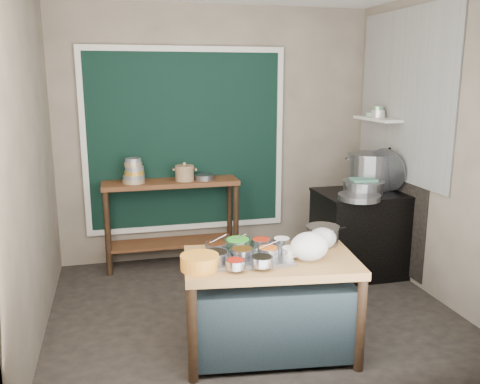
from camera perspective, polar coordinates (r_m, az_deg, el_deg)
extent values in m
cube|color=#2F2924|center=(4.71, 1.19, -13.00)|extent=(3.50, 3.00, 0.02)
cube|color=gray|center=(5.75, -2.70, 6.40)|extent=(3.50, 0.02, 2.80)
cube|color=gray|center=(4.19, -22.67, 3.03)|extent=(0.02, 3.00, 2.80)
cube|color=gray|center=(5.04, 21.04, 4.66)|extent=(0.02, 3.00, 2.80)
cube|color=black|center=(5.65, -6.11, 5.73)|extent=(2.10, 0.02, 1.90)
cube|color=#B2B2AA|center=(5.45, 17.88, 10.21)|extent=(0.02, 1.70, 1.70)
cube|color=black|center=(5.69, 16.61, -1.35)|extent=(0.01, 1.30, 1.30)
cube|color=beige|center=(5.67, 15.20, 7.92)|extent=(0.22, 0.70, 0.03)
cube|color=olive|center=(3.88, 3.39, -12.63)|extent=(1.33, 0.87, 0.75)
cube|color=brown|center=(5.62, -7.65, -3.47)|extent=(1.45, 0.40, 0.95)
cube|color=black|center=(5.50, 13.43, -4.64)|extent=(0.90, 0.68, 0.85)
cube|color=black|center=(5.38, 13.67, -0.16)|extent=(0.92, 0.69, 0.03)
cube|color=gray|center=(3.71, 1.15, -7.36)|extent=(0.61, 0.45, 0.03)
cylinder|color=gray|center=(3.69, 3.18, -6.73)|extent=(0.16, 0.16, 0.07)
cylinder|color=gray|center=(3.82, -0.24, -5.91)|extent=(0.20, 0.20, 0.08)
cylinder|color=gray|center=(3.87, 2.41, -5.77)|extent=(0.16, 0.16, 0.07)
cylinder|color=gray|center=(3.65, 0.23, -6.89)|extent=(0.17, 0.17, 0.07)
cylinder|color=silver|center=(3.72, 5.63, -6.65)|extent=(0.13, 0.13, 0.06)
cylinder|color=gray|center=(3.59, -2.66, -7.24)|extent=(0.18, 0.18, 0.07)
cylinder|color=gray|center=(3.91, 4.70, -5.64)|extent=(0.14, 0.14, 0.06)
cylinder|color=gray|center=(3.46, -0.51, -8.08)|extent=(0.14, 0.14, 0.06)
cylinder|color=gray|center=(3.77, -2.70, -6.25)|extent=(0.17, 0.17, 0.07)
cylinder|color=gray|center=(3.51, 2.46, -7.75)|extent=(0.16, 0.16, 0.07)
cylinder|color=orange|center=(3.52, -4.55, -7.86)|extent=(0.28, 0.28, 0.10)
ellipsoid|color=white|center=(3.69, 7.80, -6.07)|extent=(0.32, 0.28, 0.21)
ellipsoid|color=white|center=(3.95, 9.22, -5.15)|extent=(0.26, 0.24, 0.16)
cylinder|color=tan|center=(5.46, -11.78, 1.25)|extent=(0.23, 0.23, 0.04)
cylinder|color=gray|center=(5.45, -11.80, 1.70)|extent=(0.22, 0.22, 0.04)
cylinder|color=gold|center=(5.44, -11.83, 2.15)|extent=(0.20, 0.20, 0.04)
cylinder|color=gray|center=(5.43, -11.85, 2.60)|extent=(0.19, 0.19, 0.04)
cylinder|color=tan|center=(5.42, -11.87, 3.06)|extent=(0.18, 0.18, 0.04)
cylinder|color=gray|center=(5.42, -11.89, 3.51)|extent=(0.16, 0.16, 0.04)
cylinder|color=gray|center=(5.44, -11.63, 1.44)|extent=(0.15, 0.15, 0.08)
cylinder|color=gray|center=(5.52, -4.02, 1.68)|extent=(0.25, 0.25, 0.05)
cylinder|color=gray|center=(5.46, 16.13, 2.43)|extent=(0.29, 0.47, 0.45)
cube|color=#4A8672|center=(5.25, 13.70, 1.35)|extent=(0.27, 0.22, 0.02)
cylinder|color=gray|center=(5.03, 13.23, -0.55)|extent=(0.54, 0.54, 0.05)
cylinder|color=silver|center=(5.66, 15.24, 8.27)|extent=(0.15, 0.15, 0.04)
cylinder|color=silver|center=(5.66, 15.26, 8.67)|extent=(0.14, 0.14, 0.04)
cylinder|color=gray|center=(5.66, 15.29, 9.07)|extent=(0.13, 0.13, 0.04)
cylinder|color=gray|center=(5.80, 14.51, 8.42)|extent=(0.13, 0.13, 0.04)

